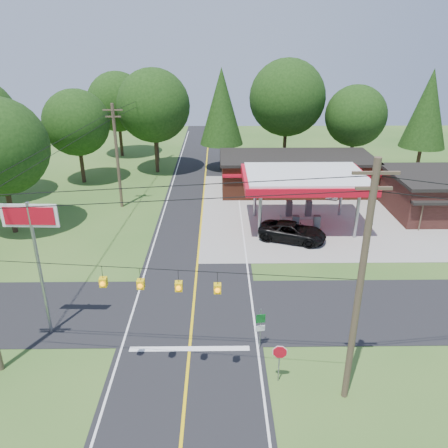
{
  "coord_description": "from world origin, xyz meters",
  "views": [
    {
      "loc": [
        1.63,
        -22.6,
        15.6
      ],
      "look_at": [
        2.0,
        7.0,
        2.8
      ],
      "focal_mm": 35.0,
      "sensor_mm": 36.0,
      "label": 1
    }
  ],
  "objects_px": {
    "gas_canopy": "(305,180)",
    "octagonal_stop_sign": "(280,355)",
    "big_stop_sign": "(33,237)",
    "sedan_car": "(332,190)",
    "suv_car": "(292,232)"
  },
  "relations": [
    {
      "from": "big_stop_sign",
      "to": "sedan_car",
      "type": "bearing_deg",
      "value": 46.85
    },
    {
      "from": "sedan_car",
      "to": "octagonal_stop_sign",
      "type": "relative_size",
      "value": 1.7
    },
    {
      "from": "gas_canopy",
      "to": "big_stop_sign",
      "type": "relative_size",
      "value": 1.34
    },
    {
      "from": "sedan_car",
      "to": "big_stop_sign",
      "type": "bearing_deg",
      "value": -117.47
    },
    {
      "from": "suv_car",
      "to": "sedan_car",
      "type": "xyz_separation_m",
      "value": [
        5.9,
        11.0,
        -0.14
      ]
    },
    {
      "from": "gas_canopy",
      "to": "big_stop_sign",
      "type": "distance_m",
      "value": 22.75
    },
    {
      "from": "suv_car",
      "to": "big_stop_sign",
      "type": "xyz_separation_m",
      "value": [
        -15.67,
        -12.01,
        5.26
      ]
    },
    {
      "from": "sedan_car",
      "to": "big_stop_sign",
      "type": "distance_m",
      "value": 32.0
    },
    {
      "from": "suv_car",
      "to": "gas_canopy",
      "type": "bearing_deg",
      "value": -3.79
    },
    {
      "from": "gas_canopy",
      "to": "big_stop_sign",
      "type": "xyz_separation_m",
      "value": [
        -17.0,
        -15.01,
        1.75
      ]
    },
    {
      "from": "gas_canopy",
      "to": "octagonal_stop_sign",
      "type": "distance_m",
      "value": 19.72
    },
    {
      "from": "gas_canopy",
      "to": "suv_car",
      "type": "relative_size",
      "value": 1.93
    },
    {
      "from": "gas_canopy",
      "to": "suv_car",
      "type": "bearing_deg",
      "value": -113.93
    },
    {
      "from": "gas_canopy",
      "to": "big_stop_sign",
      "type": "height_order",
      "value": "big_stop_sign"
    },
    {
      "from": "big_stop_sign",
      "to": "octagonal_stop_sign",
      "type": "height_order",
      "value": "big_stop_sign"
    }
  ]
}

